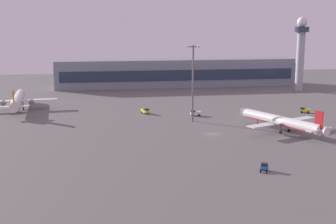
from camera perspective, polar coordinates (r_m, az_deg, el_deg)
ground_plane at (r=153.61m, az=5.72°, el=-2.81°), size 416.00×416.00×0.00m
terminal_building at (r=274.44m, az=1.09°, el=5.05°), size 144.94×22.40×16.40m
control_tower at (r=262.22m, az=16.61°, el=7.75°), size 8.00×8.00×41.27m
airplane_mid_apron at (r=159.85m, az=14.26°, el=-1.17°), size 29.00×36.71×9.95m
airplane_far_stand at (r=207.13m, az=-18.68°, el=1.45°), size 34.21×43.90×11.25m
baggage_tractor at (r=198.33m, az=17.07°, el=0.24°), size 4.58×3.57×2.25m
pushback_tug at (r=117.24m, az=12.22°, el=-6.86°), size 2.99×3.55×2.05m
maintenance_van at (r=183.57m, az=3.50°, el=-0.12°), size 4.33×2.42×2.25m
cargo_loader at (r=188.14m, az=-2.94°, el=0.15°), size 3.41×4.58×2.25m
apron_light_east at (r=170.54m, az=3.20°, el=4.25°), size 4.80×0.90×29.29m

